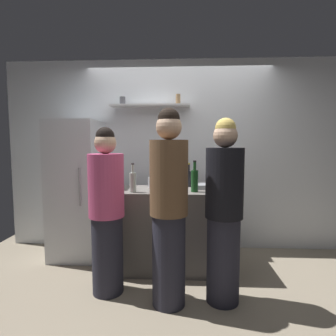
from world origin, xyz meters
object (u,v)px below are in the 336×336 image
(person_brown_jacket, at_px, (169,209))
(wine_bottle_pale_glass, at_px, (133,181))
(wine_bottle_green_glass, at_px, (195,180))
(person_blonde, at_px, (224,213))
(person_pink_top, at_px, (107,213))
(refrigerator, at_px, (78,189))
(water_bottle_plastic, at_px, (112,180))
(utensil_holder, at_px, (153,182))
(baking_pan, at_px, (208,186))
(wine_bottle_dark_glass, at_px, (188,178))

(person_brown_jacket, bearing_deg, wine_bottle_pale_glass, 98.14)
(wine_bottle_green_glass, bearing_deg, person_blonde, -65.23)
(person_blonde, relative_size, person_brown_jacket, 0.95)
(person_pink_top, bearing_deg, refrigerator, -39.28)
(person_pink_top, height_order, person_blonde, person_blonde)
(refrigerator, distance_m, wine_bottle_green_glass, 1.57)
(water_bottle_plastic, bearing_deg, utensil_holder, 2.41)
(baking_pan, relative_size, wine_bottle_pale_glass, 1.06)
(wine_bottle_dark_glass, relative_size, person_pink_top, 0.18)
(baking_pan, relative_size, wine_bottle_dark_glass, 1.16)
(wine_bottle_green_glass, height_order, person_pink_top, person_pink_top)
(wine_bottle_pale_glass, bearing_deg, water_bottle_plastic, 134.76)
(refrigerator, height_order, person_brown_jacket, person_brown_jacket)
(baking_pan, xyz_separation_m, person_brown_jacket, (-0.43, -0.84, -0.07))
(person_blonde, bearing_deg, utensil_holder, -169.43)
(baking_pan, bearing_deg, wine_bottle_dark_glass, 152.39)
(wine_bottle_pale_glass, xyz_separation_m, person_blonde, (0.92, -0.47, -0.21))
(water_bottle_plastic, distance_m, person_pink_top, 0.72)
(person_pink_top, relative_size, person_blonde, 0.96)
(water_bottle_plastic, bearing_deg, wine_bottle_dark_glass, 7.23)
(wine_bottle_pale_glass, height_order, person_pink_top, person_pink_top)
(utensil_holder, height_order, water_bottle_plastic, utensil_holder)
(person_pink_top, bearing_deg, wine_bottle_pale_glass, -102.46)
(person_pink_top, xyz_separation_m, person_brown_jacket, (0.61, -0.17, 0.09))
(refrigerator, xyz_separation_m, utensil_holder, (1.00, -0.17, 0.12))
(wine_bottle_pale_glass, bearing_deg, refrigerator, 148.39)
(wine_bottle_pale_glass, distance_m, person_blonde, 1.05)
(wine_bottle_dark_glass, relative_size, water_bottle_plastic, 1.41)
(refrigerator, distance_m, water_bottle_plastic, 0.57)
(utensil_holder, xyz_separation_m, person_pink_top, (-0.38, -0.70, -0.20))
(wine_bottle_pale_glass, relative_size, wine_bottle_green_glass, 0.92)
(wine_bottle_dark_glass, xyz_separation_m, water_bottle_plastic, (-0.92, -0.12, -0.02))
(baking_pan, relative_size, person_brown_jacket, 0.19)
(baking_pan, distance_m, wine_bottle_dark_glass, 0.27)
(utensil_holder, distance_m, water_bottle_plastic, 0.49)
(wine_bottle_pale_glass, distance_m, wine_bottle_dark_glass, 0.75)
(person_brown_jacket, bearing_deg, water_bottle_plastic, 100.79)
(utensil_holder, bearing_deg, person_blonde, -47.39)
(wine_bottle_dark_glass, bearing_deg, wine_bottle_green_glass, -80.92)
(utensil_holder, relative_size, water_bottle_plastic, 1.09)
(utensil_holder, bearing_deg, wine_bottle_pale_glass, -119.37)
(refrigerator, bearing_deg, person_brown_jacket, -40.09)
(wine_bottle_dark_glass, bearing_deg, wine_bottle_pale_glass, -145.39)
(utensil_holder, xyz_separation_m, wine_bottle_pale_glass, (-0.18, -0.33, 0.06))
(wine_bottle_dark_glass, relative_size, person_blonde, 0.17)
(utensil_holder, xyz_separation_m, person_brown_jacket, (0.23, -0.87, -0.11))
(utensil_holder, bearing_deg, wine_bottle_dark_glass, 12.59)
(refrigerator, xyz_separation_m, wine_bottle_pale_glass, (0.82, -0.50, 0.18))
(refrigerator, distance_m, wine_bottle_dark_glass, 1.44)
(refrigerator, distance_m, baking_pan, 1.68)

